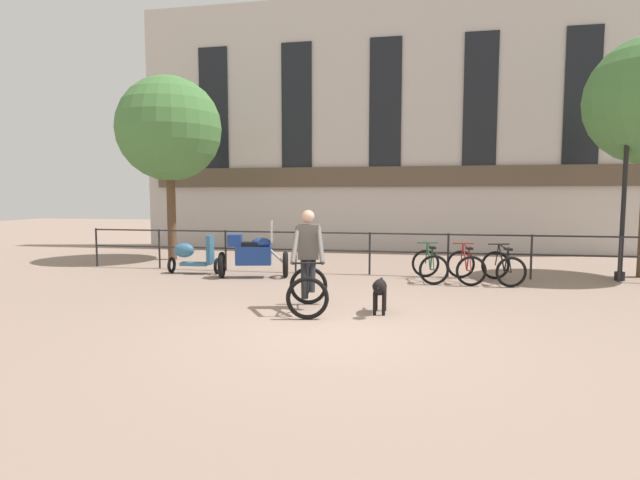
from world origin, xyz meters
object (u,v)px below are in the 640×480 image
(cyclist_with_bike, at_px, (308,265))
(parked_scooter, at_px, (193,255))
(dog, at_px, (380,289))
(parked_motorcycle, at_px, (253,254))
(parked_bicycle_near_lamp, at_px, (430,265))
(parked_bicycle_mid_right, at_px, (503,267))
(parked_bicycle_mid_left, at_px, (466,266))
(street_lamp, at_px, (626,164))

(cyclist_with_bike, height_order, parked_scooter, cyclist_with_bike)
(dog, distance_m, parked_scooter, 5.98)
(dog, distance_m, parked_motorcycle, 4.48)
(dog, height_order, parked_bicycle_near_lamp, parked_bicycle_near_lamp)
(parked_motorcycle, xyz_separation_m, parked_bicycle_near_lamp, (4.11, 0.31, -0.20))
(parked_bicycle_near_lamp, height_order, parked_bicycle_mid_right, same)
(parked_bicycle_mid_left, xyz_separation_m, parked_scooter, (-6.59, 0.00, 0.10))
(cyclist_with_bike, xyz_separation_m, parked_bicycle_mid_right, (3.71, 3.33, -0.41))
(parked_motorcycle, distance_m, parked_bicycle_mid_right, 5.72)
(dog, distance_m, parked_bicycle_near_lamp, 3.54)
(parked_bicycle_mid_left, distance_m, parked_scooter, 6.60)
(parked_bicycle_mid_left, height_order, parked_bicycle_mid_right, same)
(parked_motorcycle, relative_size, parked_bicycle_mid_right, 1.44)
(parked_bicycle_mid_left, bearing_deg, cyclist_with_bike, 41.75)
(dog, bearing_deg, parked_bicycle_mid_left, 63.58)
(parked_bicycle_mid_right, bearing_deg, street_lamp, -171.07)
(parked_bicycle_near_lamp, bearing_deg, dog, 66.54)
(parked_motorcycle, height_order, parked_bicycle_mid_right, parked_motorcycle)
(cyclist_with_bike, bearing_deg, parked_scooter, 126.55)
(parked_bicycle_near_lamp, distance_m, street_lamp, 4.95)
(cyclist_with_bike, distance_m, parked_bicycle_near_lamp, 3.96)
(dog, relative_size, street_lamp, 0.19)
(cyclist_with_bike, height_order, parked_bicycle_mid_right, cyclist_with_bike)
(parked_bicycle_mid_right, xyz_separation_m, parked_scooter, (-7.39, 0.00, 0.10))
(cyclist_with_bike, distance_m, parked_bicycle_mid_right, 5.00)
(parked_scooter, xyz_separation_m, street_lamp, (10.09, 0.88, 2.19))
(parked_motorcycle, relative_size, parked_bicycle_mid_left, 1.46)
(parked_bicycle_mid_left, bearing_deg, parked_scooter, -7.04)
(parked_motorcycle, bearing_deg, street_lamp, -95.14)
(parked_bicycle_mid_left, relative_size, street_lamp, 0.25)
(parked_bicycle_mid_left, relative_size, parked_bicycle_mid_right, 0.99)
(parked_motorcycle, xyz_separation_m, street_lamp, (8.40, 1.19, 2.09))
(parked_bicycle_near_lamp, relative_size, parked_scooter, 0.92)
(parked_motorcycle, bearing_deg, parked_bicycle_near_lamp, -98.84)
(dog, height_order, street_lamp, street_lamp)
(street_lamp, bearing_deg, parked_bicycle_near_lamp, -168.47)
(parked_bicycle_near_lamp, bearing_deg, parked_motorcycle, -4.48)
(dog, distance_m, parked_bicycle_mid_left, 3.82)
(parked_bicycle_near_lamp, height_order, parked_scooter, parked_scooter)
(dog, distance_m, street_lamp, 7.09)
(cyclist_with_bike, bearing_deg, dog, -15.71)
(parked_scooter, bearing_deg, cyclist_with_bike, -134.93)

